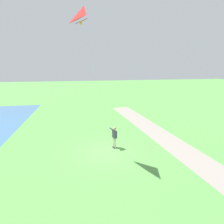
{
  "coord_description": "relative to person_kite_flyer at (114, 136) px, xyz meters",
  "views": [
    {
      "loc": [
        1.56,
        12.26,
        6.56
      ],
      "look_at": [
        -0.43,
        0.67,
        3.37
      ],
      "focal_mm": 28.49,
      "sensor_mm": 36.0,
      "label": 1
    }
  ],
  "objects": [
    {
      "name": "walkway_path",
      "position": [
        -5.33,
        2.64,
        -1.04
      ],
      "size": [
        6.28,
        32.05,
        0.02
      ],
      "primitive_type": "cube",
      "rotation": [
        0.0,
        0.0,
        0.12
      ],
      "color": "gray",
      "rests_on": "ground"
    },
    {
      "name": "ground_plane",
      "position": [
        0.85,
        0.64,
        -1.05
      ],
      "size": [
        120.0,
        120.0,
        0.0
      ],
      "primitive_type": "plane",
      "color": "#569947"
    },
    {
      "name": "person_kite_flyer",
      "position": [
        0.0,
        0.0,
        0.0
      ],
      "size": [
        0.63,
        0.5,
        1.83
      ],
      "color": "#232328",
      "rests_on": "ground"
    },
    {
      "name": "flying_kite",
      "position": [
        2.06,
        0.91,
        8.3
      ],
      "size": [
        2.36,
        1.88,
        8.14
      ],
      "color": "red"
    }
  ]
}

